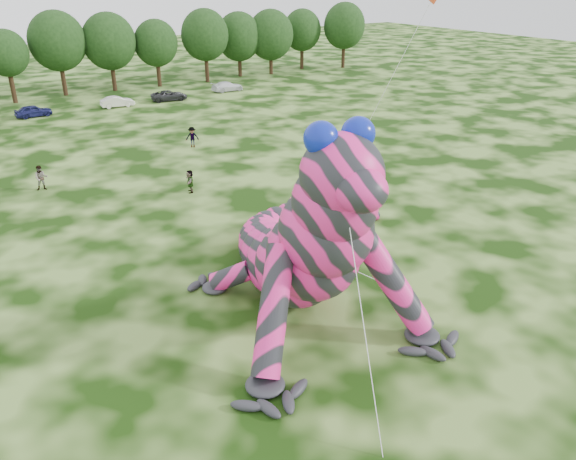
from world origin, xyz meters
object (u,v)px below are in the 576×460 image
at_px(tree_13, 205,46).
at_px(tree_12, 157,53).
at_px(tree_9, 8,67).
at_px(inflatable_gecko, 285,201).
at_px(tree_10, 59,54).
at_px(car_4, 33,111).
at_px(car_5, 117,102).
at_px(spectator_2, 192,137).
at_px(spectator_5, 190,181).
at_px(tree_14, 239,44).
at_px(tree_17, 344,35).
at_px(tree_16, 302,39).
at_px(flying_kite, 425,12).
at_px(tree_15, 271,42).
at_px(tree_11, 110,52).
at_px(car_7, 227,86).
at_px(spectator_1, 41,178).
at_px(car_6, 169,95).

bearing_deg(tree_13, tree_12, 175.08).
bearing_deg(tree_12, tree_9, -178.81).
height_order(inflatable_gecko, tree_10, tree_10).
relative_size(tree_9, car_4, 2.22).
xyz_separation_m(inflatable_gecko, car_5, (6.46, 46.56, -4.38)).
bearing_deg(car_4, spectator_2, -157.56).
bearing_deg(spectator_5, car_5, -167.17).
relative_size(tree_14, car_4, 2.41).
height_order(inflatable_gecko, tree_17, tree_17).
relative_size(tree_10, tree_16, 1.12).
relative_size(flying_kite, spectator_5, 8.87).
relative_size(tree_15, tree_16, 1.03).
height_order(tree_9, tree_14, tree_14).
bearing_deg(car_4, tree_16, -78.96).
height_order(tree_13, car_4, tree_13).
height_order(tree_9, tree_11, tree_11).
xyz_separation_m(tree_14, tree_15, (5.01, -0.95, 0.12)).
bearing_deg(spectator_5, inflatable_gecko, 14.11).
xyz_separation_m(inflatable_gecko, car_4, (-2.89, 46.83, -4.35)).
bearing_deg(tree_12, car_5, -133.34).
xyz_separation_m(tree_17, spectator_2, (-40.64, -28.96, -4.20)).
xyz_separation_m(inflatable_gecko, tree_10, (3.03, 57.13, 0.24)).
relative_size(tree_9, tree_11, 0.86).
bearing_deg(spectator_2, tree_14, 82.84).
relative_size(car_7, spectator_5, 2.60).
height_order(flying_kite, spectator_1, flying_kite).
xyz_separation_m(tree_17, car_5, (-41.12, -8.66, -4.51)).
bearing_deg(car_6, tree_11, 28.39).
bearing_deg(spectator_5, car_6, -178.69).
bearing_deg(tree_15, car_5, -160.54).
bearing_deg(spectator_5, tree_13, 173.64).
xyz_separation_m(car_6, spectator_1, (-20.17, -24.45, 0.32)).
distance_m(tree_15, tree_16, 7.16).
bearing_deg(tree_16, inflatable_gecko, -125.35).
bearing_deg(tree_14, tree_17, -6.36).
xyz_separation_m(tree_15, spectator_2, (-27.16, -30.07, -3.87)).
distance_m(tree_9, spectator_2, 31.55).
distance_m(tree_11, car_6, 11.64).
xyz_separation_m(spectator_5, spectator_2, (5.00, 10.54, 0.10)).
height_order(tree_15, tree_17, tree_17).
relative_size(flying_kite, tree_17, 1.46).
relative_size(tree_16, car_5, 2.43).
bearing_deg(spectator_1, car_4, 95.30).
xyz_separation_m(tree_11, car_6, (3.68, -10.12, -4.41)).
relative_size(tree_10, spectator_2, 5.55).
bearing_deg(car_5, car_6, -84.03).
relative_size(flying_kite, tree_15, 1.56).
height_order(tree_16, car_6, tree_16).
height_order(flying_kite, tree_16, flying_kite).
height_order(tree_14, tree_17, tree_17).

